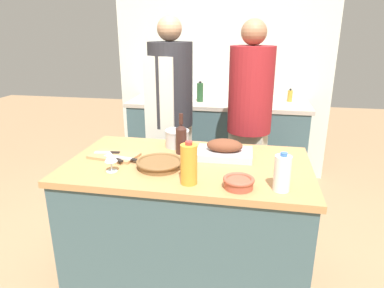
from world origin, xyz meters
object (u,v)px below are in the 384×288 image
object	(u,v)px
wicker_basket	(159,164)
cutting_board	(114,156)
juice_jug	(189,164)
condiment_bottle_short	(290,96)
roasting_pan	(224,150)
person_cook_guest	(249,117)
wine_glass_right	(111,157)
wine_bottle_green	(181,138)
knife_bread	(114,158)
stand_mixer	(252,91)
milk_jug	(282,173)
condiment_bottle_tall	(200,92)
person_cook_aproned	(171,111)
knife_paring	(108,152)
stock_pot	(177,138)
mixing_bowl	(239,182)
wine_glass_left	(191,154)
knife_chef	(129,159)

from	to	relation	value
wicker_basket	cutting_board	xyz separation A→B (m)	(-0.34, 0.12, -0.02)
juice_jug	condiment_bottle_short	bearing A→B (deg)	71.63
roasting_pan	person_cook_guest	xyz separation A→B (m)	(0.14, 0.72, 0.05)
wine_glass_right	wine_bottle_green	bearing A→B (deg)	48.72
wine_bottle_green	knife_bread	distance (m)	0.46
stand_mixer	milk_jug	bearing A→B (deg)	-83.87
roasting_pan	condiment_bottle_short	xyz separation A→B (m)	(0.54, 1.63, 0.08)
condiment_bottle_tall	person_cook_aproned	distance (m)	0.71
person_cook_guest	cutting_board	bearing A→B (deg)	-119.39
person_cook_aproned	knife_paring	bearing A→B (deg)	-83.52
stock_pot	stand_mixer	size ratio (longest dim) A/B	0.54
knife_paring	condiment_bottle_short	size ratio (longest dim) A/B	1.24
mixing_bowl	stand_mixer	size ratio (longest dim) A/B	0.52
cutting_board	condiment_bottle_tall	distance (m)	1.62
wine_glass_right	condiment_bottle_tall	world-z (taller)	condiment_bottle_tall
wine_glass_left	knife_paring	size ratio (longest dim) A/B	0.76
roasting_pan	knife_bread	xyz separation A→B (m)	(-0.68, -0.21, -0.03)
stock_pot	mixing_bowl	size ratio (longest dim) A/B	1.03
stock_pot	knife_paring	bearing A→B (deg)	-147.08
stock_pot	wine_bottle_green	size ratio (longest dim) A/B	0.62
stock_pot	mixing_bowl	distance (m)	0.76
person_cook_aproned	wicker_basket	bearing A→B (deg)	-59.60
wine_bottle_green	person_cook_guest	world-z (taller)	person_cook_guest
juice_jug	condiment_bottle_tall	xyz separation A→B (m)	(-0.25, 1.89, 0.05)
milk_jug	person_cook_guest	distance (m)	1.17
milk_jug	wine_bottle_green	xyz separation A→B (m)	(-0.63, 0.45, 0.01)
wicker_basket	roasting_pan	bearing A→B (deg)	34.83
knife_paring	wine_bottle_green	bearing A→B (deg)	15.75
stock_pot	mixing_bowl	bearing A→B (deg)	-51.89
cutting_board	knife_paring	xyz separation A→B (m)	(-0.05, 0.02, 0.01)
stand_mixer	condiment_bottle_tall	size ratio (longest dim) A/B	1.50
roasting_pan	knife_bread	distance (m)	0.71
roasting_pan	wine_glass_right	size ratio (longest dim) A/B	2.94
condiment_bottle_tall	wine_glass_left	bearing A→B (deg)	-82.30
wine_glass_left	condiment_bottle_tall	bearing A→B (deg)	97.70
cutting_board	milk_jug	distance (m)	1.10
wicker_basket	knife_bread	size ratio (longest dim) A/B	1.76
knife_paring	milk_jug	bearing A→B (deg)	-16.13
roasting_pan	cutting_board	size ratio (longest dim) A/B	1.11
wine_glass_left	wine_glass_right	size ratio (longest dim) A/B	1.04
roasting_pan	condiment_bottle_tall	distance (m)	1.51
stock_pot	juice_jug	bearing A→B (deg)	-71.20
wicker_basket	stock_pot	xyz separation A→B (m)	(0.02, 0.41, 0.03)
stock_pot	condiment_bottle_tall	size ratio (longest dim) A/B	0.80
stand_mixer	knife_chef	bearing A→B (deg)	-114.07
stock_pot	wine_glass_left	world-z (taller)	stock_pot
juice_jug	wine_bottle_green	size ratio (longest dim) A/B	0.87
wine_glass_right	wicker_basket	bearing A→B (deg)	22.40
cutting_board	juice_jug	world-z (taller)	juice_jug
wicker_basket	knife_bread	world-z (taller)	wicker_basket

